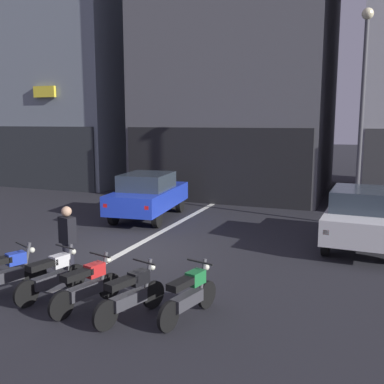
{
  "coord_description": "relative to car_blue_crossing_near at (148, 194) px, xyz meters",
  "views": [
    {
      "loc": [
        5.81,
        -9.85,
        3.46
      ],
      "look_at": [
        1.17,
        2.0,
        1.4
      ],
      "focal_mm": 41.0,
      "sensor_mm": 36.0,
      "label": 1
    }
  ],
  "objects": [
    {
      "name": "car_white_parked_kerbside",
      "position": [
        7.14,
        -1.06,
        0.0
      ],
      "size": [
        1.92,
        4.17,
        1.64
      ],
      "color": "black",
      "rests_on": "ground"
    },
    {
      "name": "motorcycle_white_row_left_mid",
      "position": [
        1.49,
        -7.12,
        -0.43
      ],
      "size": [
        0.6,
        1.63,
        0.98
      ],
      "color": "black",
      "rests_on": "ground"
    },
    {
      "name": "street_lamp",
      "position": [
        6.96,
        1.48,
        3.32
      ],
      "size": [
        0.36,
        0.36,
        6.94
      ],
      "color": "#47474C",
      "rests_on": "ground"
    },
    {
      "name": "motorcycle_black_row_right_mid",
      "position": [
        3.42,
        -7.39,
        -0.43
      ],
      "size": [
        0.66,
        1.61,
        0.98
      ],
      "color": "black",
      "rests_on": "ground"
    },
    {
      "name": "motorcycle_red_row_centre",
      "position": [
        2.46,
        -7.32,
        -0.43
      ],
      "size": [
        0.61,
        1.63,
        0.98
      ],
      "color": "black",
      "rests_on": "ground"
    },
    {
      "name": "motorcycle_blue_row_leftmost",
      "position": [
        0.53,
        -7.3,
        -0.43
      ],
      "size": [
        0.78,
        1.55,
        0.98
      ],
      "color": "black",
      "rests_on": "ground"
    },
    {
      "name": "building_corner_left",
      "position": [
        -10.27,
        8.11,
        9.37
      ],
      "size": [
        10.97,
        8.12,
        20.55
      ],
      "color": "gray",
      "rests_on": "ground"
    },
    {
      "name": "car_blue_crossing_near",
      "position": [
        0.0,
        0.0,
        0.0
      ],
      "size": [
        2.19,
        4.26,
        1.64
      ],
      "color": "black",
      "rests_on": "ground"
    },
    {
      "name": "car_grey_down_street",
      "position": [
        2.15,
        8.05,
        0.0
      ],
      "size": [
        1.76,
        4.1,
        1.64
      ],
      "color": "black",
      "rests_on": "ground"
    },
    {
      "name": "building_mid_block",
      "position": [
        1.28,
        8.11,
        6.2
      ],
      "size": [
        8.38,
        9.25,
        14.2
      ],
      "color": "#56565B",
      "rests_on": "ground"
    },
    {
      "name": "lane_centre_line",
      "position": [
        1.28,
        2.03,
        -0.88
      ],
      "size": [
        0.2,
        18.0,
        0.01
      ],
      "primitive_type": "cube",
      "color": "silver",
      "rests_on": "ground"
    },
    {
      "name": "ground_plane",
      "position": [
        1.28,
        -3.97,
        -0.89
      ],
      "size": [
        120.0,
        120.0,
        0.0
      ],
      "primitive_type": "plane",
      "color": "#232328"
    },
    {
      "name": "person_by_motorcycles",
      "position": [
        1.26,
        -6.28,
        -0.03
      ],
      "size": [
        0.41,
        0.32,
        1.67
      ],
      "color": "#23232D",
      "rests_on": "ground"
    },
    {
      "name": "motorcycle_green_row_rightmost",
      "position": [
        4.38,
        -7.03,
        -0.43
      ],
      "size": [
        0.59,
        1.64,
        0.98
      ],
      "color": "black",
      "rests_on": "ground"
    }
  ]
}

